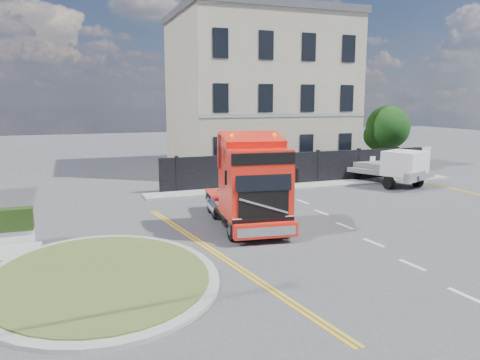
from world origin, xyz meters
name	(u,v)px	position (x,y,z in m)	size (l,w,h in m)	color
ground	(276,230)	(0.00, 0.00, 0.00)	(120.00, 120.00, 0.00)	#424244
traffic_island	(100,277)	(-7.00, -3.00, 0.08)	(6.80, 6.80, 0.17)	#969691
hoarding_fence	(311,168)	(6.55, 9.00, 1.00)	(18.80, 0.25, 2.00)	black
georgian_building	(258,92)	(6.00, 16.50, 5.77)	(12.30, 10.30, 12.80)	#BCB795
tree	(386,129)	(14.38, 12.10, 3.05)	(3.20, 3.20, 4.80)	#382619
pavement_far	(310,185)	(6.00, 8.10, 0.06)	(20.00, 1.60, 0.12)	#969691
truck	(251,188)	(-0.90, 0.51, 1.70)	(3.08, 6.58, 3.81)	black
flatbed_pickup	(397,167)	(10.91, 6.31, 1.19)	(4.07, 5.85, 2.21)	slate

